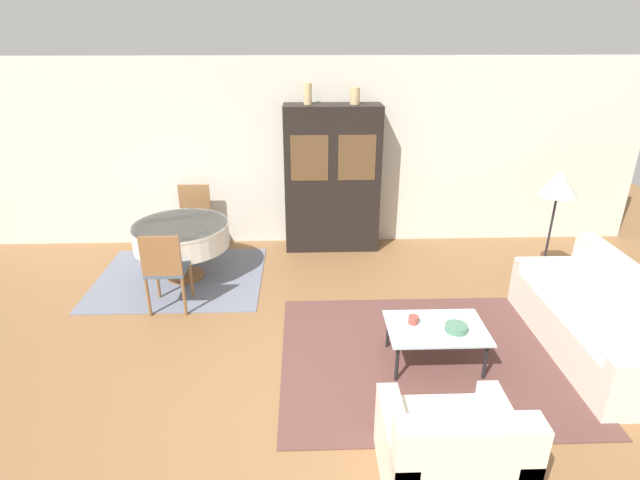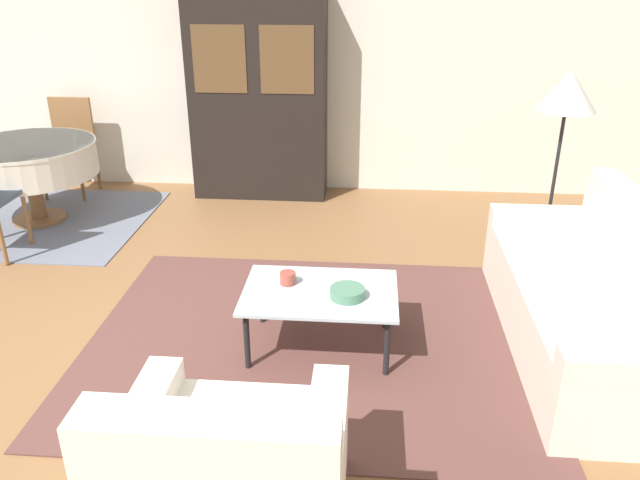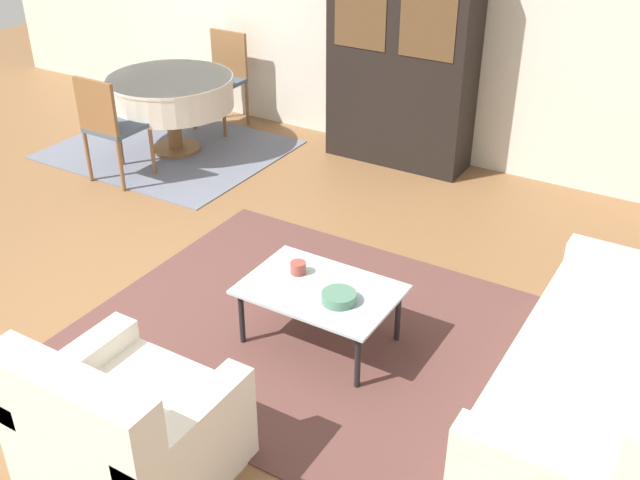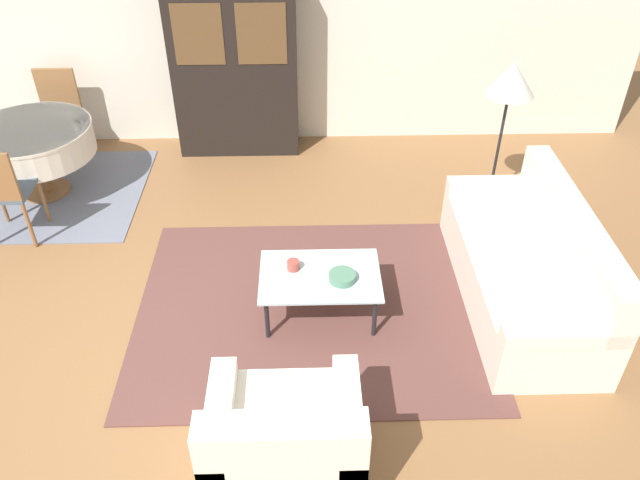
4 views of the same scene
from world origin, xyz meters
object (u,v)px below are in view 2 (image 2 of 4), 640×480
(dining_table, at_px, (29,160))
(dining_chair_far, at_px, (70,140))
(cup, at_px, (288,278))
(display_cabinet, at_px, (259,94))
(coffee_table, at_px, (320,296))
(bowl, at_px, (347,293))
(floor_lamp, at_px, (567,97))
(couch, at_px, (595,304))
(armchair, at_px, (230,478))

(dining_table, relative_size, dining_chair_far, 1.24)
(cup, bearing_deg, dining_table, 145.08)
(display_cabinet, bearing_deg, dining_table, -154.59)
(coffee_table, distance_m, bowl, 0.20)
(coffee_table, distance_m, floor_lamp, 2.51)
(dining_chair_far, distance_m, cup, 3.74)
(display_cabinet, relative_size, floor_lamp, 1.37)
(dining_chair_far, bearing_deg, bowl, 137.00)
(floor_lamp, bearing_deg, couch, -92.07)
(dining_chair_far, xyz_separation_m, floor_lamp, (4.59, -1.21, 0.75))
(cup, bearing_deg, dining_chair_far, 134.64)
(couch, distance_m, bowl, 1.55)
(armchair, relative_size, coffee_table, 0.99)
(couch, bearing_deg, floor_lamp, -2.07)
(floor_lamp, distance_m, bowl, 2.41)
(cup, bearing_deg, bowl, -20.65)
(dining_table, distance_m, cup, 3.21)
(armchair, distance_m, dining_table, 4.25)
(display_cabinet, relative_size, dining_table, 1.72)
(dining_chair_far, bearing_deg, dining_table, 90.00)
(armchair, bearing_deg, cup, 88.35)
(armchair, relative_size, bowl, 4.44)
(floor_lamp, xyz_separation_m, cup, (-1.96, -1.45, -0.87))
(bowl, bearing_deg, coffee_table, 159.16)
(couch, height_order, armchair, couch)
(couch, distance_m, display_cabinet, 3.79)
(coffee_table, bearing_deg, display_cabinet, 106.62)
(cup, relative_size, bowl, 0.47)
(couch, relative_size, display_cabinet, 0.99)
(couch, xyz_separation_m, cup, (-1.91, -0.07, 0.14))
(couch, bearing_deg, display_cabinet, 43.41)
(coffee_table, xyz_separation_m, floor_lamp, (1.75, 1.53, 0.95))
(coffee_table, height_order, dining_table, dining_table)
(bowl, bearing_deg, floor_lamp, 45.20)
(floor_lamp, bearing_deg, cup, -143.52)
(display_cabinet, distance_m, bowl, 3.15)
(dining_chair_far, height_order, floor_lamp, floor_lamp)
(armchair, height_order, bowl, armchair)
(dining_chair_far, bearing_deg, couch, 150.33)
(floor_lamp, distance_m, cup, 2.59)
(couch, height_order, display_cabinet, display_cabinet)
(coffee_table, bearing_deg, bowl, -20.84)
(armchair, bearing_deg, bowl, 73.01)
(coffee_table, relative_size, dining_table, 0.78)
(floor_lamp, height_order, cup, floor_lamp)
(display_cabinet, xyz_separation_m, dining_table, (-1.98, -0.94, -0.45))
(display_cabinet, relative_size, dining_chair_far, 2.14)
(couch, distance_m, cup, 1.92)
(dining_table, xyz_separation_m, floor_lamp, (4.59, -0.38, 0.72))
(bowl, bearing_deg, display_cabinet, 109.31)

